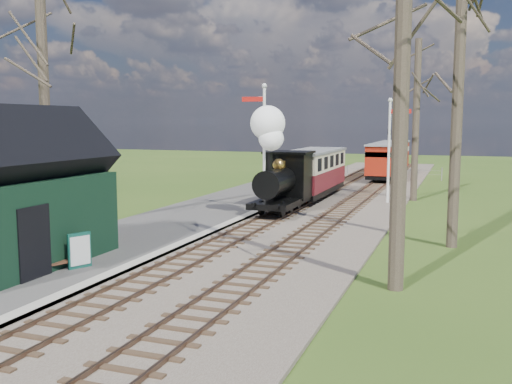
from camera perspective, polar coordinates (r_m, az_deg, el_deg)
ground at (r=13.02m, az=-20.47°, el=-13.46°), size 140.00×140.00×0.00m
distant_hills at (r=76.71m, az=14.44°, el=-8.80°), size 114.40×48.00×22.02m
ballast_bed at (r=32.23m, az=7.70°, el=-0.88°), size 8.00×60.00×0.10m
track_near at (r=32.52m, az=5.47°, el=-0.68°), size 1.60×60.00×0.15m
track_far at (r=31.97m, az=9.98°, el=-0.89°), size 1.60×60.00×0.15m
platform at (r=26.28m, az=-6.40°, el=-2.54°), size 5.00×44.00×0.20m
coping_strip at (r=25.36m, az=-1.74°, el=-2.84°), size 0.40×44.00×0.21m
station_shed at (r=18.21m, az=-22.94°, el=-0.43°), size 3.25×6.30×4.78m
semaphore_near at (r=26.71m, az=0.69°, el=5.25°), size 1.22×0.24×6.22m
semaphore_far at (r=31.43m, az=13.30°, el=4.84°), size 1.22×0.24×5.72m
bare_trees at (r=20.45m, az=0.79°, el=9.14°), size 15.51×22.39×12.00m
fence_line at (r=46.03m, az=10.23°, el=2.07°), size 12.60×0.08×1.00m
locomotive at (r=26.85m, az=2.44°, el=2.37°), size 1.99×4.64×4.97m
coach at (r=32.72m, az=5.67°, el=2.11°), size 2.32×7.95×2.44m
red_carriage_a at (r=43.20m, az=12.71°, el=3.05°), size 2.18×5.39×2.29m
red_carriage_b at (r=48.65m, az=13.55°, el=3.45°), size 2.18×5.39×2.29m
sign_board at (r=17.51m, az=-17.23°, el=-5.60°), size 0.37×0.68×1.05m
bench at (r=17.52m, az=-19.85°, el=-6.27°), size 0.88×1.37×0.76m
person at (r=17.32m, az=-21.06°, el=-5.48°), size 0.32×0.47×1.29m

